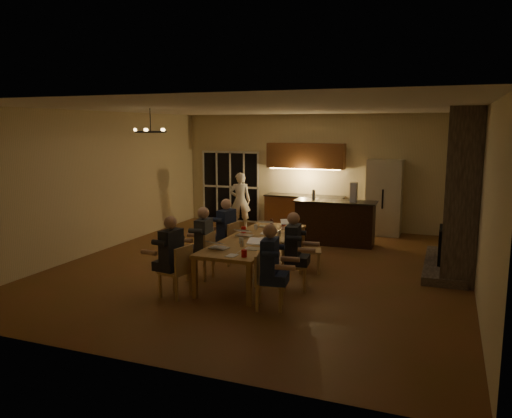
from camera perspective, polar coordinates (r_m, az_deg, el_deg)
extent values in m
plane|color=brown|center=(10.30, 0.74, -6.66)|extent=(9.00, 9.00, 0.00)
cube|color=beige|center=(14.28, 7.12, 4.29)|extent=(8.00, 0.04, 3.20)
cube|color=beige|center=(11.98, -17.60, 2.96)|extent=(0.04, 9.00, 3.20)
cube|color=beige|center=(9.38, 24.44, 0.90)|extent=(0.04, 9.00, 3.20)
cube|color=white|center=(9.91, 0.78, 11.54)|extent=(8.00, 9.00, 0.04)
cube|color=black|center=(15.17, -2.92, 2.55)|extent=(1.86, 0.08, 2.10)
cube|color=#685B52|center=(10.56, 22.37, 1.89)|extent=(0.58, 2.50, 3.20)
cube|color=beige|center=(13.64, 14.44, 1.30)|extent=(0.90, 0.68, 2.00)
cube|color=#A77A43|center=(9.60, -0.05, -5.53)|extent=(1.10, 3.21, 0.75)
cube|color=black|center=(12.31, 9.00, -1.54)|extent=(1.98, 0.73, 1.08)
imported|color=white|center=(14.02, -1.83, 0.96)|extent=(0.68, 0.57, 1.59)
torus|color=black|center=(9.97, -11.95, 8.62)|extent=(0.61, 0.61, 0.03)
cylinder|color=silver|center=(9.10, -1.70, -3.61)|extent=(0.08, 0.08, 0.10)
cylinder|color=silver|center=(9.99, 2.01, -2.44)|extent=(0.07, 0.07, 0.10)
cylinder|color=silver|center=(10.32, -0.03, -2.06)|extent=(0.07, 0.07, 0.10)
cylinder|color=#B00C0B|center=(8.15, -1.37, -5.09)|extent=(0.09, 0.09, 0.12)
cylinder|color=#B00C0B|center=(10.02, -1.43, -2.35)|extent=(0.10, 0.10, 0.12)
cylinder|color=#B00C0B|center=(10.74, 3.19, -1.57)|extent=(0.09, 0.09, 0.12)
cylinder|color=#B2B2B7|center=(8.83, -1.63, -3.96)|extent=(0.06, 0.06, 0.12)
cylinder|color=#3F0F0C|center=(10.84, 1.80, -1.46)|extent=(0.06, 0.06, 0.12)
cylinder|color=#B2B2B7|center=(9.67, 2.65, -2.79)|extent=(0.07, 0.07, 0.12)
cylinder|color=silver|center=(8.94, 1.13, -4.12)|extent=(0.23, 0.23, 0.02)
cylinder|color=silver|center=(8.76, -4.17, -4.42)|extent=(0.24, 0.24, 0.02)
cylinder|color=silver|center=(9.99, 3.93, -2.70)|extent=(0.24, 0.24, 0.02)
cube|color=white|center=(8.23, -2.78, -5.34)|extent=(0.17, 0.23, 0.01)
cylinder|color=#99999E|center=(12.36, 6.60, 1.66)|extent=(0.07, 0.07, 0.24)
cube|color=silver|center=(12.05, 11.10, 1.88)|extent=(0.16, 0.16, 0.46)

